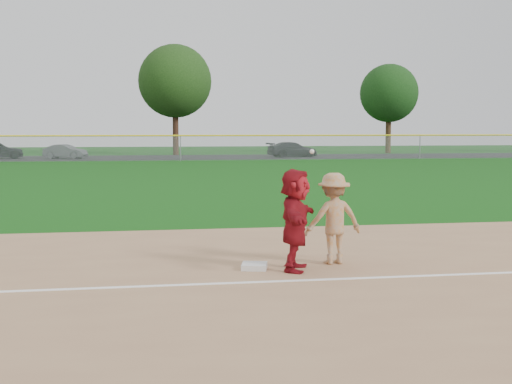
{
  "coord_description": "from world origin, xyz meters",
  "views": [
    {
      "loc": [
        -1.99,
        -11.12,
        2.57
      ],
      "look_at": [
        0.0,
        1.5,
        1.3
      ],
      "focal_mm": 45.0,
      "sensor_mm": 36.0,
      "label": 1
    }
  ],
  "objects": [
    {
      "name": "outfield_fence",
      "position": [
        0.0,
        40.0,
        1.96
      ],
      "size": [
        110.0,
        0.12,
        110.0
      ],
      "color": "#999EA0",
      "rests_on": "ground"
    },
    {
      "name": "first_base_play",
      "position": [
        1.32,
        0.47,
        0.88
      ],
      "size": [
        1.19,
        0.78,
        2.17
      ],
      "color": "gray",
      "rests_on": "infield_dirt"
    },
    {
      "name": "ground",
      "position": [
        0.0,
        0.0,
        0.0
      ],
      "size": [
        160.0,
        160.0,
        0.0
      ],
      "primitive_type": "plane",
      "color": "#10490E",
      "rests_on": "ground"
    },
    {
      "name": "car_mid",
      "position": [
        -9.53,
        45.21,
        0.61
      ],
      "size": [
        3.84,
        2.41,
        1.2
      ],
      "primitive_type": "imported",
      "rotation": [
        0.0,
        0.0,
        1.23
      ],
      "color": "#505357",
      "rests_on": "parking_asphalt"
    },
    {
      "name": "first_base",
      "position": [
        -0.23,
        0.22,
        0.07
      ],
      "size": [
        0.54,
        0.54,
        0.1
      ],
      "primitive_type": "cube",
      "rotation": [
        0.0,
        0.0,
        -0.23
      ],
      "color": "silver",
      "rests_on": "infield_dirt"
    },
    {
      "name": "foul_line",
      "position": [
        0.0,
        -0.8,
        0.03
      ],
      "size": [
        60.0,
        0.1,
        0.01
      ],
      "primitive_type": "cube",
      "color": "white",
      "rests_on": "infield_dirt"
    },
    {
      "name": "tree_3",
      "position": [
        22.0,
        52.8,
        6.16
      ],
      "size": [
        6.0,
        6.0,
        9.19
      ],
      "color": "#372414",
      "rests_on": "ground"
    },
    {
      "name": "base_runner",
      "position": [
        0.48,
        0.01,
        0.94
      ],
      "size": [
        1.06,
        1.79,
        1.84
      ],
      "primitive_type": "imported",
      "rotation": [
        0.0,
        0.0,
        1.24
      ],
      "color": "maroon",
      "rests_on": "infield_dirt"
    },
    {
      "name": "car_right",
      "position": [
        10.22,
        45.33,
        0.68
      ],
      "size": [
        4.85,
        2.64,
        1.33
      ],
      "primitive_type": "imported",
      "rotation": [
        0.0,
        0.0,
        1.75
      ],
      "color": "black",
      "rests_on": "parking_asphalt"
    },
    {
      "name": "parking_asphalt",
      "position": [
        0.0,
        46.0,
        0.01
      ],
      "size": [
        120.0,
        10.0,
        0.01
      ],
      "primitive_type": "cube",
      "color": "black",
      "rests_on": "ground"
    },
    {
      "name": "tree_2",
      "position": [
        0.0,
        51.5,
        7.06
      ],
      "size": [
        7.0,
        7.0,
        10.58
      ],
      "color": "#311B12",
      "rests_on": "ground"
    }
  ]
}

